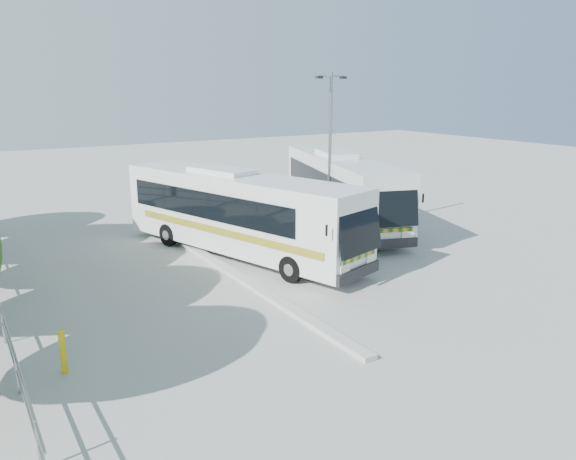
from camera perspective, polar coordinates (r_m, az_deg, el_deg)
ground at (r=20.26m, az=2.57°, el=-4.91°), size 100.00×100.00×0.00m
kerb_divider at (r=20.79m, az=-5.83°, el=-4.24°), size 0.40×16.00×0.15m
coach_main at (r=22.61m, az=-4.96°, el=1.85°), size 5.67×11.99×3.28m
coach_adjacent at (r=27.96m, az=5.49°, el=4.31°), size 5.82×12.08×3.31m
lamppost at (r=25.55m, az=4.29°, el=8.38°), size 1.78×0.42×7.29m
bollard at (r=14.72m, az=-21.88°, el=-11.42°), size 0.20×0.20×1.11m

